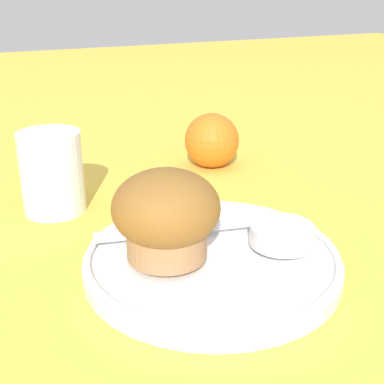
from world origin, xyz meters
TOP-DOWN VIEW (x-y plane):
  - ground_plane at (0.00, 0.00)m, footprint 3.00×3.00m
  - plate at (-0.00, -0.01)m, footprint 0.22×0.22m
  - muffin at (-0.04, 0.00)m, footprint 0.09×0.09m
  - cream_ramekin at (0.06, -0.02)m, footprint 0.06×0.06m
  - berry_pair at (-0.02, 0.03)m, footprint 0.03×0.02m
  - butter_knife at (-0.01, 0.04)m, footprint 0.17×0.04m
  - orange_fruit at (0.11, 0.24)m, footprint 0.07×0.07m
  - juice_glass at (-0.10, 0.18)m, footprint 0.07×0.07m

SIDE VIEW (x-z plane):
  - ground_plane at x=0.00m, z-range 0.00..0.00m
  - plate at x=0.00m, z-range 0.00..0.02m
  - butter_knife at x=-0.01m, z-range 0.02..0.02m
  - berry_pair at x=-0.02m, z-range 0.02..0.04m
  - cream_ramekin at x=0.06m, z-range 0.02..0.04m
  - orange_fruit at x=0.11m, z-range 0.00..0.07m
  - juice_glass at x=-0.10m, z-range 0.00..0.09m
  - muffin at x=-0.04m, z-range 0.02..0.10m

